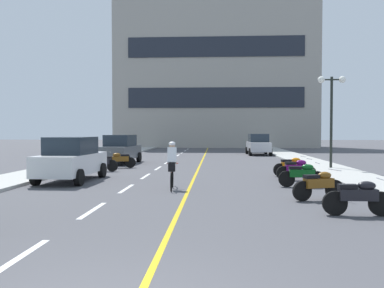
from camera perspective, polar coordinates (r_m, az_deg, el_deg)
ground_plane at (r=25.46m, az=0.64°, el=-2.82°), size 140.00×140.00×0.00m
curb_left at (r=29.63m, az=-13.13°, el=-2.10°), size 2.40×72.00×0.12m
curb_right at (r=29.04m, az=15.28°, el=-2.19°), size 2.40×72.00×0.12m
lane_dash_0 at (r=7.40m, az=-23.19°, el=-14.51°), size 0.14×2.20×0.01m
lane_dash_1 at (r=11.02m, az=-13.75°, el=-9.01°), size 0.14×2.20×0.01m
lane_dash_2 at (r=14.84m, az=-9.18°, el=-6.18°), size 0.14×2.20×0.01m
lane_dash_3 at (r=18.74m, az=-6.52°, el=-4.50°), size 0.14×2.20×0.01m
lane_dash_4 at (r=22.67m, az=-4.78°, el=-3.40°), size 0.14×2.20×0.01m
lane_dash_5 at (r=26.62m, az=-3.56°, el=-2.62°), size 0.14×2.20×0.01m
lane_dash_6 at (r=30.58m, az=-2.66°, el=-2.04°), size 0.14×2.20×0.01m
lane_dash_7 at (r=34.55m, az=-1.97°, el=-1.59°), size 0.14×2.20×0.01m
lane_dash_8 at (r=38.53m, az=-1.42°, el=-1.24°), size 0.14×2.20×0.01m
lane_dash_9 at (r=42.52m, az=-0.97°, el=-0.95°), size 0.14×2.20×0.01m
lane_dash_10 at (r=46.50m, az=-0.60°, el=-0.71°), size 0.14×2.20×0.01m
lane_dash_11 at (r=50.49m, az=-0.29°, el=-0.51°), size 0.14×2.20×0.01m
centre_line_yellow at (r=28.44m, az=1.43°, el=-2.33°), size 0.12×66.00×0.01m
office_building at (r=53.46m, az=3.30°, el=10.55°), size 25.27×7.11×20.35m
street_lamp_mid at (r=22.89m, az=18.96°, el=5.81°), size 1.46×0.36×4.85m
parked_car_near at (r=17.47m, az=-16.53°, el=-2.02°), size 2.04×4.26×1.82m
parked_car_mid at (r=26.28m, az=-10.01°, el=-0.70°), size 2.15×4.30×1.82m
parked_car_far at (r=35.71m, az=9.27°, el=-0.04°), size 1.99×4.23×1.82m
motorcycle_1 at (r=10.75m, az=22.30°, el=-6.83°), size 1.70×0.60×0.92m
motorcycle_2 at (r=12.73m, az=17.36°, el=-5.44°), size 1.64×0.80×0.92m
motorcycle_3 at (r=15.49m, az=15.19°, el=-4.14°), size 1.70×0.60×0.92m
motorcycle_4 at (r=17.63m, az=14.45°, el=-3.41°), size 1.70×0.60×0.92m
motorcycle_5 at (r=19.09m, az=13.80°, el=-3.01°), size 1.69×0.61×0.92m
motorcycle_6 at (r=21.36m, az=-12.46°, el=-2.49°), size 1.68×0.65×0.92m
motorcycle_7 at (r=22.96m, az=-10.04°, el=-2.17°), size 1.64×0.79×0.92m
cyclist_rider at (r=14.45m, az=-2.83°, el=-2.85°), size 0.42×1.77×1.71m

